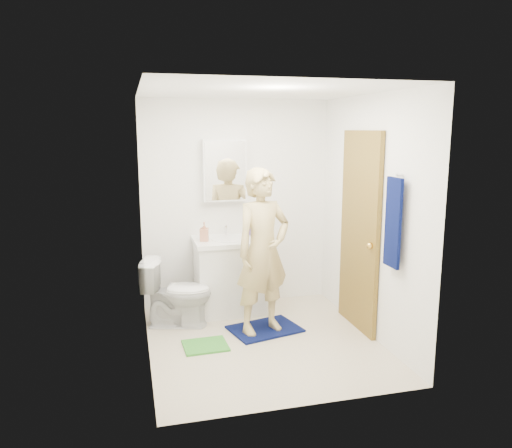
{
  "coord_description": "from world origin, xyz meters",
  "views": [
    {
      "loc": [
        -1.22,
        -4.45,
        2.06
      ],
      "look_at": [
        -0.01,
        0.25,
        1.14
      ],
      "focal_mm": 35.0,
      "sensor_mm": 36.0,
      "label": 1
    }
  ],
  "objects_px": {
    "towel": "(393,223)",
    "toothbrush_cup": "(252,232)",
    "vanity_cabinet": "(229,277)",
    "soap_dispenser": "(204,232)",
    "man": "(263,251)",
    "medicine_cabinet": "(224,170)",
    "toilet": "(177,292)"
  },
  "relations": [
    {
      "from": "soap_dispenser",
      "to": "man",
      "type": "relative_size",
      "value": 0.13
    },
    {
      "from": "medicine_cabinet",
      "to": "man",
      "type": "xyz_separation_m",
      "value": [
        0.21,
        -0.91,
        -0.74
      ]
    },
    {
      "from": "medicine_cabinet",
      "to": "towel",
      "type": "distance_m",
      "value": 2.11
    },
    {
      "from": "medicine_cabinet",
      "to": "towel",
      "type": "bearing_deg",
      "value": -55.39
    },
    {
      "from": "towel",
      "to": "toothbrush_cup",
      "type": "height_order",
      "value": "towel"
    },
    {
      "from": "towel",
      "to": "toothbrush_cup",
      "type": "distance_m",
      "value": 1.86
    },
    {
      "from": "towel",
      "to": "man",
      "type": "height_order",
      "value": "man"
    },
    {
      "from": "vanity_cabinet",
      "to": "towel",
      "type": "distance_m",
      "value": 2.08
    },
    {
      "from": "vanity_cabinet",
      "to": "toilet",
      "type": "bearing_deg",
      "value": -156.01
    },
    {
      "from": "towel",
      "to": "man",
      "type": "relative_size",
      "value": 0.48
    },
    {
      "from": "medicine_cabinet",
      "to": "soap_dispenser",
      "type": "height_order",
      "value": "medicine_cabinet"
    },
    {
      "from": "towel",
      "to": "soap_dispenser",
      "type": "xyz_separation_m",
      "value": [
        -1.46,
        1.45,
        -0.3
      ]
    },
    {
      "from": "soap_dispenser",
      "to": "toothbrush_cup",
      "type": "height_order",
      "value": "soap_dispenser"
    },
    {
      "from": "medicine_cabinet",
      "to": "towel",
      "type": "relative_size",
      "value": 0.87
    },
    {
      "from": "toothbrush_cup",
      "to": "vanity_cabinet",
      "type": "bearing_deg",
      "value": -159.25
    },
    {
      "from": "vanity_cabinet",
      "to": "medicine_cabinet",
      "type": "distance_m",
      "value": 1.22
    },
    {
      "from": "vanity_cabinet",
      "to": "soap_dispenser",
      "type": "distance_m",
      "value": 0.62
    },
    {
      "from": "soap_dispenser",
      "to": "vanity_cabinet",
      "type": "bearing_deg",
      "value": 6.5
    },
    {
      "from": "vanity_cabinet",
      "to": "toilet",
      "type": "xyz_separation_m",
      "value": [
        -0.62,
        -0.28,
        -0.04
      ]
    },
    {
      "from": "toothbrush_cup",
      "to": "medicine_cabinet",
      "type": "bearing_deg",
      "value": 159.39
    },
    {
      "from": "toilet",
      "to": "soap_dispenser",
      "type": "xyz_separation_m",
      "value": [
        0.34,
        0.24,
        0.59
      ]
    },
    {
      "from": "toilet",
      "to": "man",
      "type": "distance_m",
      "value": 1.05
    },
    {
      "from": "man",
      "to": "toilet",
      "type": "bearing_deg",
      "value": 135.38
    },
    {
      "from": "vanity_cabinet",
      "to": "towel",
      "type": "height_order",
      "value": "towel"
    },
    {
      "from": "man",
      "to": "soap_dispenser",
      "type": "bearing_deg",
      "value": 108.64
    },
    {
      "from": "toothbrush_cup",
      "to": "man",
      "type": "relative_size",
      "value": 0.07
    },
    {
      "from": "medicine_cabinet",
      "to": "toilet",
      "type": "bearing_deg",
      "value": -141.04
    },
    {
      "from": "toothbrush_cup",
      "to": "man",
      "type": "height_order",
      "value": "man"
    },
    {
      "from": "medicine_cabinet",
      "to": "toothbrush_cup",
      "type": "height_order",
      "value": "medicine_cabinet"
    },
    {
      "from": "towel",
      "to": "toothbrush_cup",
      "type": "bearing_deg",
      "value": 118.9
    },
    {
      "from": "towel",
      "to": "toothbrush_cup",
      "type": "relative_size",
      "value": 7.27
    },
    {
      "from": "vanity_cabinet",
      "to": "man",
      "type": "relative_size",
      "value": 0.48
    }
  ]
}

